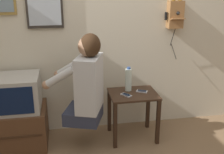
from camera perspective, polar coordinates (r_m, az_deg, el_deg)
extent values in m
cube|color=beige|center=(3.24, -5.41, 10.44)|extent=(6.80, 0.05, 2.55)
cube|color=#382316|center=(3.17, 4.33, -3.47)|extent=(0.53, 0.43, 0.02)
cube|color=black|center=(3.07, 0.65, -9.91)|extent=(0.04, 0.04, 0.53)
cube|color=black|center=(3.19, 9.33, -9.04)|extent=(0.04, 0.04, 0.53)
cube|color=black|center=(3.40, -0.55, -6.87)|extent=(0.04, 0.04, 0.53)
cube|color=black|center=(3.51, 7.31, -6.21)|extent=(0.04, 0.04, 0.53)
cube|color=#2D3347|center=(3.05, -5.79, -7.52)|extent=(0.46, 0.47, 0.14)
cube|color=silver|center=(2.89, -4.64, -1.31)|extent=(0.34, 0.44, 0.57)
sphere|color=#A37556|center=(2.78, -4.85, 6.23)|extent=(0.21, 0.21, 0.21)
ellipsoid|color=#382314|center=(2.78, -4.34, 6.46)|extent=(0.27, 0.27, 0.24)
cylinder|color=silver|center=(2.78, -10.60, -0.03)|extent=(0.33, 0.18, 0.24)
cylinder|color=silver|center=(3.08, -8.55, 1.97)|extent=(0.33, 0.18, 0.24)
sphere|color=#A37556|center=(2.86, -13.20, -1.58)|extent=(0.09, 0.09, 0.09)
sphere|color=#A37556|center=(3.15, -10.96, 0.52)|extent=(0.09, 0.09, 0.09)
cube|color=#51331E|center=(3.32, -19.15, -9.62)|extent=(0.70, 0.51, 0.44)
cube|color=#392315|center=(3.09, -19.89, -11.54)|extent=(0.63, 0.01, 0.02)
cube|color=#ADA89E|center=(3.15, -19.40, -3.10)|extent=(0.55, 0.44, 0.37)
cube|color=#0C1938|center=(2.94, -20.04, -4.73)|extent=(0.45, 0.01, 0.29)
cube|color=#9E6B3D|center=(3.39, 12.74, 12.28)|extent=(0.17, 0.11, 0.31)
cube|color=#9E6B3D|center=(3.32, 13.25, 11.43)|extent=(0.16, 0.07, 0.03)
cone|color=black|center=(3.30, 13.47, 12.45)|extent=(0.04, 0.05, 0.04)
cylinder|color=black|center=(3.36, 10.91, 12.06)|extent=(0.03, 0.03, 0.09)
cylinder|color=black|center=(3.41, 12.26, 8.00)|extent=(0.04, 0.04, 0.22)
cylinder|color=black|center=(3.46, 12.42, 5.10)|extent=(0.07, 0.06, 0.19)
cube|color=silver|center=(3.09, 2.90, -3.68)|extent=(0.12, 0.14, 0.01)
cube|color=black|center=(3.09, 2.91, -3.57)|extent=(0.10, 0.11, 0.00)
cube|color=silver|center=(3.21, 6.10, -2.91)|extent=(0.14, 0.11, 0.01)
cube|color=black|center=(3.21, 6.10, -2.81)|extent=(0.11, 0.09, 0.00)
cylinder|color=silver|center=(3.20, 3.36, -0.55)|extent=(0.08, 0.08, 0.26)
cylinder|color=#2D4C8C|center=(3.15, 3.41, 1.83)|extent=(0.04, 0.04, 0.02)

